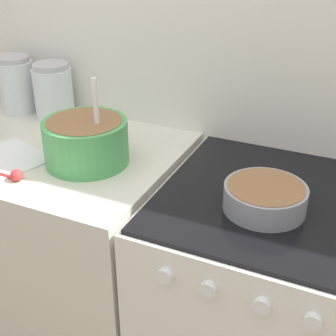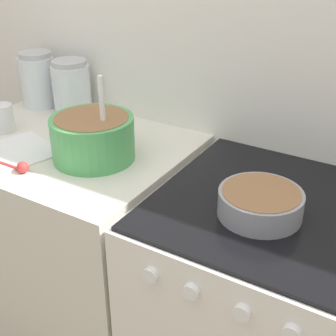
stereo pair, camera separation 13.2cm
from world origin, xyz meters
name	(u,v)px [view 1 (the left image)]	position (x,y,z in m)	size (l,w,h in m)	color
wall_back	(209,43)	(0.00, 0.67, 1.20)	(4.68, 0.05, 2.40)	white
countertop_cabinet	(64,254)	(-0.42, 0.32, 0.44)	(0.84, 0.64, 0.89)	silver
stove	(258,316)	(0.33, 0.32, 0.44)	(0.63, 0.66, 0.89)	white
mixing_bowl	(86,139)	(-0.25, 0.29, 0.97)	(0.26, 0.26, 0.28)	#4CA559
baking_pan	(265,197)	(0.32, 0.25, 0.92)	(0.22, 0.22, 0.07)	gray
storage_jar_left	(17,88)	(-0.74, 0.55, 0.98)	(0.14, 0.14, 0.22)	silver
storage_jar_middle	(54,95)	(-0.56, 0.55, 0.98)	(0.14, 0.14, 0.21)	silver
recipe_page	(0,161)	(-0.50, 0.17, 0.89)	(0.30, 0.32, 0.01)	white
measuring_spoon	(13,175)	(-0.38, 0.10, 0.90)	(0.12, 0.04, 0.04)	red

